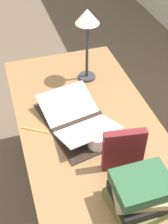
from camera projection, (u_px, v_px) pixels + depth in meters
ground_plane at (88, 200)px, 2.24m from camera, size 12.00×12.00×0.00m
reading_desk at (89, 135)px, 1.79m from camera, size 1.48×0.76×0.78m
open_book at (77, 119)px, 1.70m from camera, size 0.56×0.41×0.10m
book_stack_tall at (140, 194)px, 1.29m from camera, size 0.25×0.27×0.18m
book_standing_upright at (124, 150)px, 1.42m from camera, size 0.07×0.20×0.23m
reading_lamp at (87, 25)px, 1.78m from camera, size 0.14×0.14×0.47m
coffee_mug at (97, 141)px, 1.57m from camera, size 0.12×0.09×0.08m
pencil at (35, 130)px, 1.68m from camera, size 0.09×0.14×0.01m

